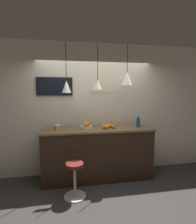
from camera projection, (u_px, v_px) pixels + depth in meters
The scene contains 14 objects.
ground_plane at pixel (105, 198), 3.06m from camera, with size 14.00×14.00×0.00m, color #33302D.
back_wall at pixel (95, 109), 3.96m from camera, with size 8.00×0.06×2.90m.
service_counter at pixel (98, 154), 3.68m from camera, with size 2.31×0.57×1.09m.
bar_stool at pixel (75, 176), 3.05m from camera, with size 0.39×0.39×0.62m.
fruit_bowl at pixel (86, 127), 3.57m from camera, with size 0.24×0.24×0.15m.
orange_pile at pixel (108, 126), 3.66m from camera, with size 0.28×0.22×0.08m.
juice_bottle at pixel (138, 123), 3.77m from camera, with size 0.08×0.08×0.23m.
spread_jar at pixel (57, 127), 3.47m from camera, with size 0.11×0.11×0.11m.
pendant_lamp_left at pixel (66, 87), 3.44m from camera, with size 0.19×0.19×0.98m.
pendant_lamp_middle at pixel (98, 84), 3.55m from camera, with size 0.18×0.18×0.91m.
pendant_lamp_right at pixel (127, 79), 3.64m from camera, with size 0.22×0.22×0.82m.
mounted_tv at pixel (55, 86), 3.69m from camera, with size 0.75×0.04×0.38m.
hanging_menu_board at pixel (81, 100), 3.28m from camera, with size 0.24×0.01×0.17m.
wall_poster at pixel (102, 78), 3.86m from camera, with size 0.50×0.01×0.64m.
Camera 1 is at (-0.63, -2.79, 1.86)m, focal length 28.00 mm.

